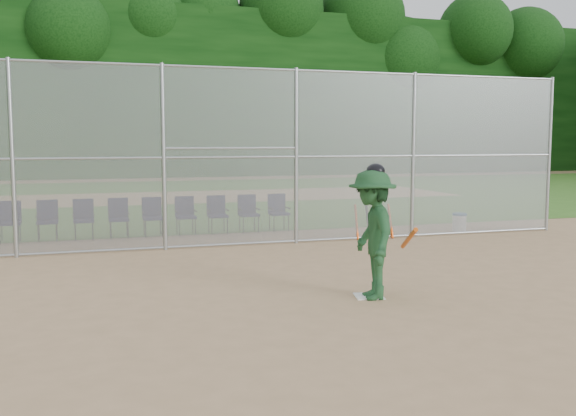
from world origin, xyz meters
name	(u,v)px	position (x,y,z in m)	size (l,w,h in m)	color
ground	(338,295)	(0.00, 0.00, 0.00)	(100.00, 100.00, 0.00)	tan
grass_strip	(175,197)	(0.00, 18.00, 0.01)	(100.00, 100.00, 0.00)	#396D20
dirt_patch_far	(175,197)	(0.00, 18.00, 0.01)	(24.00, 24.00, 0.00)	tan
backstop_fence	(254,154)	(0.00, 5.00, 2.07)	(16.09, 0.09, 4.00)	gray
treeline	(166,69)	(0.00, 20.00, 5.50)	(81.00, 60.00, 11.00)	black
home_plate	(369,296)	(0.42, -0.22, 0.01)	(0.42, 0.42, 0.02)	white
batter_at_plate	(372,234)	(0.42, -0.30, 0.98)	(1.01, 1.48, 2.03)	#1C4725
water_cooler	(459,222)	(5.72, 5.57, 0.24)	(0.37, 0.37, 0.47)	white
spare_bats	(374,222)	(3.00, 5.08, 0.42)	(0.96, 0.34, 0.84)	#D84C14
chair_1	(10,222)	(-5.31, 7.08, 0.48)	(0.54, 0.52, 0.96)	#0E0E33
chair_2	(47,221)	(-4.50, 7.08, 0.48)	(0.54, 0.52, 0.96)	#0E0E33
chair_3	(84,220)	(-3.68, 7.08, 0.48)	(0.54, 0.52, 0.96)	#0E0E33
chair_4	(119,218)	(-2.86, 7.08, 0.48)	(0.54, 0.52, 0.96)	#0E0E33
chair_5	(153,217)	(-2.04, 7.08, 0.48)	(0.54, 0.52, 0.96)	#0E0E33
chair_6	(186,216)	(-1.23, 7.08, 0.48)	(0.54, 0.52, 0.96)	#0E0E33
chair_7	(218,215)	(-0.41, 7.08, 0.48)	(0.54, 0.52, 0.96)	#0E0E33
chair_8	(249,214)	(0.41, 7.08, 0.48)	(0.54, 0.52, 0.96)	#0E0E33
chair_9	(279,213)	(1.23, 7.08, 0.48)	(0.54, 0.52, 0.96)	#0E0E33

